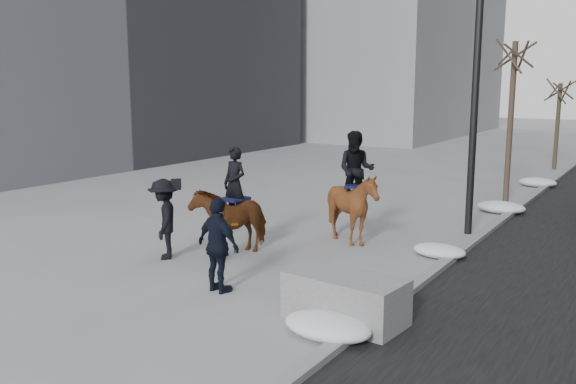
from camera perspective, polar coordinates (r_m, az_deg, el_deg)
The scene contains 11 objects.
ground at distance 12.34m, azimuth -3.03°, elevation -7.71°, with size 120.00×120.00×0.00m, color gray.
curb at distance 20.26m, azimuth 21.01°, elevation -1.11°, with size 0.25×90.00×0.12m, color gray.
planter at distance 9.96m, azimuth 5.38°, elevation -9.87°, with size 1.91×0.95×0.76m, color gray.
tree_near at distance 20.53m, azimuth 20.13°, elevation 6.83°, with size 1.20×1.20×5.62m, color #382C21, non-canonical shape.
tree_far at distance 29.37m, azimuth 23.92°, elevation 6.02°, with size 1.20×1.20×4.19m, color #322A1D, non-canonical shape.
mounted_left at distance 13.65m, azimuth -5.30°, elevation -2.12°, with size 1.06×1.94×2.39m.
mounted_right at distance 14.48m, azimuth 6.14°, elevation -0.68°, with size 1.84×1.95×2.68m.
feeder at distance 11.17m, azimuth -6.53°, elevation -5.00°, with size 1.09×0.94×1.75m.
camera_crew at distance 13.48m, azimuth -11.51°, elevation -2.45°, with size 1.23×1.29×1.75m.
lamppost at distance 15.57m, azimuth 17.13°, elevation 14.19°, with size 0.25×2.90×9.09m.
snow_piles at distance 16.46m, azimuth 17.13°, elevation -2.98°, with size 1.40×16.90×0.36m.
Camera 1 is at (6.86, -9.54, 3.79)m, focal length 38.00 mm.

